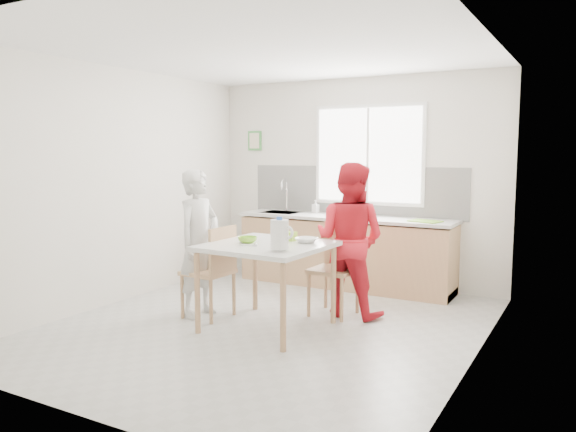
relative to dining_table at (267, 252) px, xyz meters
name	(u,v)px	position (x,y,z in m)	size (l,w,h in m)	color
ground	(266,326)	(-0.04, 0.04, -0.76)	(4.50, 4.50, 0.00)	#B7B7B2
room_shell	(266,162)	(-0.04, 0.04, 0.88)	(4.50, 4.50, 4.50)	silver
window	(368,155)	(0.16, 2.27, 0.94)	(1.50, 0.06, 1.30)	white
backsplash	(354,191)	(-0.04, 2.28, 0.47)	(3.00, 0.02, 0.65)	white
picture_frame	(255,141)	(-1.59, 2.27, 1.14)	(0.22, 0.03, 0.28)	#439545
kitchen_counter	(344,254)	(-0.04, 1.99, -0.34)	(2.84, 0.64, 1.37)	tan
dining_table	(267,252)	(0.00, 0.00, 0.00)	(1.14, 1.14, 0.85)	silver
chair_left	(213,268)	(-0.68, 0.03, -0.22)	(0.47, 0.47, 0.97)	tan
chair_far	(337,264)	(0.38, 0.81, -0.22)	(0.47, 0.47, 0.98)	tan
person_white	(199,243)	(-0.86, 0.03, 0.02)	(0.57, 0.37, 1.56)	silver
person_red	(350,240)	(0.52, 0.82, 0.06)	(0.79, 0.62, 1.63)	red
bowl_green	(247,240)	(-0.20, -0.04, 0.12)	(0.19, 0.19, 0.06)	#84CB2F
bowl_white	(306,240)	(0.31, 0.24, 0.11)	(0.21, 0.21, 0.05)	white
milk_jug	(280,234)	(0.31, -0.29, 0.24)	(0.23, 0.16, 0.29)	white
green_box	(291,236)	(0.11, 0.28, 0.13)	(0.10, 0.10, 0.09)	#9CD932
spoon	(247,245)	(-0.09, -0.22, 0.10)	(0.01, 0.01, 0.16)	#A5A5AA
cutting_board	(425,221)	(1.03, 1.90, 0.17)	(0.35, 0.25, 0.01)	#76BA2B
wine_bottle_a	(347,203)	(-0.06, 2.09, 0.32)	(0.07, 0.07, 0.32)	black
wine_bottle_b	(359,204)	(0.11, 2.09, 0.31)	(0.07, 0.07, 0.30)	black
jar_amber	(351,210)	(0.02, 2.06, 0.24)	(0.06, 0.06, 0.16)	brown
soap_bottle	(316,207)	(-0.53, 2.14, 0.25)	(0.08, 0.08, 0.17)	#999999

